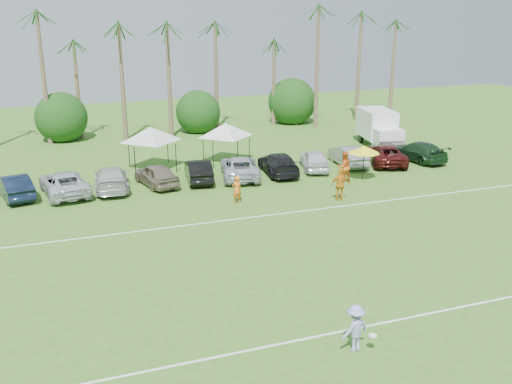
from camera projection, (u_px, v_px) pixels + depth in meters
name	position (u px, v px, depth m)	size (l,w,h in m)	color
ground	(321.00, 375.00, 17.25)	(120.00, 120.00, 0.00)	#3B6B20
field_lines	(238.00, 269.00, 24.43)	(80.00, 12.10, 0.01)	white
palm_tree_3	(25.00, 20.00, 45.74)	(2.40, 2.40, 11.90)	brown
palm_tree_4	(80.00, 52.00, 47.82)	(2.40, 2.40, 8.90)	brown
palm_tree_5	(127.00, 40.00, 48.87)	(2.40, 2.40, 9.90)	brown
palm_tree_6	(173.00, 30.00, 49.92)	(2.40, 2.40, 10.90)	brown
palm_tree_7	(217.00, 19.00, 50.98)	(2.40, 2.40, 11.90)	brown
palm_tree_8	(268.00, 48.00, 53.38)	(2.40, 2.40, 8.90)	brown
palm_tree_9	(317.00, 38.00, 54.76)	(2.40, 2.40, 9.90)	brown
palm_tree_10	(363.00, 28.00, 56.14)	(2.40, 2.40, 10.90)	brown
palm_tree_11	(398.00, 19.00, 57.19)	(2.40, 2.40, 11.90)	brown
bush_tree_1	(61.00, 118.00, 49.75)	(4.00, 4.00, 4.00)	brown
bush_tree_2	(195.00, 111.00, 53.67)	(4.00, 4.00, 4.00)	brown
bush_tree_3	(292.00, 105.00, 56.94)	(4.00, 4.00, 4.00)	brown
sideline_player_a	(237.00, 189.00, 32.87)	(0.59, 0.39, 1.62)	orange
sideline_player_b	(344.00, 167.00, 37.03)	(0.98, 0.76, 2.01)	#D45817
sideline_player_c	(340.00, 185.00, 33.26)	(1.13, 0.47, 1.93)	orange
box_truck	(379.00, 128.00, 46.60)	(3.32, 6.13, 2.99)	white
canopy_tent_left	(150.00, 127.00, 39.47)	(4.34, 4.34, 3.52)	black
canopy_tent_right	(225.00, 123.00, 41.40)	(4.20, 4.20, 3.41)	black
market_umbrella	(364.00, 149.00, 36.99)	(2.09, 2.09, 2.33)	black
frisbee_player	(355.00, 328.00, 18.28)	(1.19, 0.89, 1.63)	#8F92CC
parked_car_1	(14.00, 186.00, 33.78)	(1.52, 4.36, 1.44)	#121D33
parked_car_2	(64.00, 183.00, 34.40)	(2.38, 5.17, 1.44)	silver
parked_car_3	(111.00, 178.00, 35.42)	(2.01, 4.95, 1.44)	silver
parked_car_4	(156.00, 175.00, 36.24)	(1.70, 4.22, 1.44)	#7B6E5C
parked_car_5	(198.00, 170.00, 37.25)	(1.52, 4.36, 1.44)	black
parked_car_6	(240.00, 167.00, 38.03)	(2.38, 5.17, 1.44)	#B3B5C2
parked_car_7	(278.00, 163.00, 38.99)	(2.01, 4.95, 1.44)	black
parked_car_8	(314.00, 160.00, 40.00)	(1.70, 4.22, 1.44)	silver
parked_car_9	(348.00, 156.00, 41.12)	(1.52, 4.36, 1.44)	gray
parked_car_10	(385.00, 154.00, 41.60)	(2.38, 5.17, 1.44)	#451010
parked_car_11	(418.00, 151.00, 42.50)	(2.01, 4.95, 1.44)	#18371C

